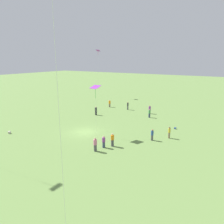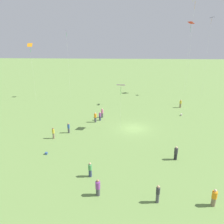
# 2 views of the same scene
# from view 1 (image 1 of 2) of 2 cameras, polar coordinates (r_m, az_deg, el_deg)

# --- Properties ---
(ground_plane) EXTENTS (240.00, 240.00, 0.00)m
(ground_plane) POSITION_cam_1_polar(r_m,az_deg,el_deg) (33.59, -7.13, -5.23)
(ground_plane) COLOR #6B8E47
(person_0) EXTENTS (0.52, 0.52, 1.70)m
(person_0) POSITION_cam_1_polar(r_m,az_deg,el_deg) (44.67, 9.80, 0.63)
(person_0) COLOR #4C4C51
(person_0) RESTS_ON ground_plane
(person_1) EXTENTS (0.50, 0.50, 1.68)m
(person_1) POSITION_cam_1_polar(r_m,az_deg,el_deg) (49.91, -0.63, 2.23)
(person_1) COLOR #847056
(person_1) RESTS_ON ground_plane
(person_2) EXTENTS (0.49, 0.49, 1.59)m
(person_2) POSITION_cam_1_polar(r_m,az_deg,el_deg) (30.38, 10.45, -5.86)
(person_2) COLOR #4C4C51
(person_2) RESTS_ON ground_plane
(person_4) EXTENTS (0.41, 0.41, 1.55)m
(person_4) POSITION_cam_1_polar(r_m,az_deg,el_deg) (27.58, -2.18, -7.80)
(person_4) COLOR #333D5B
(person_4) RESTS_ON ground_plane
(person_5) EXTENTS (0.59, 0.59, 1.74)m
(person_5) POSITION_cam_1_polar(r_m,az_deg,el_deg) (27.92, 0.11, -7.29)
(person_5) COLOR #4C4C51
(person_5) RESTS_ON ground_plane
(person_6) EXTENTS (0.47, 0.47, 1.76)m
(person_6) POSITION_cam_1_polar(r_m,az_deg,el_deg) (47.42, 4.14, 1.65)
(person_6) COLOR #4C4C51
(person_6) RESTS_ON ground_plane
(person_7) EXTENTS (0.48, 0.48, 1.65)m
(person_7) POSITION_cam_1_polar(r_m,az_deg,el_deg) (41.73, 9.75, -0.34)
(person_7) COLOR #333D5B
(person_7) RESTS_ON ground_plane
(person_8) EXTENTS (0.59, 0.59, 1.74)m
(person_8) POSITION_cam_1_polar(r_m,az_deg,el_deg) (43.02, -4.22, 0.32)
(person_8) COLOR #232328
(person_8) RESTS_ON ground_plane
(person_9) EXTENTS (0.43, 0.43, 1.73)m
(person_9) POSITION_cam_1_polar(r_m,az_deg,el_deg) (26.59, -4.41, -8.47)
(person_9) COLOR #4C4C51
(person_9) RESTS_ON ground_plane
(person_10) EXTENTS (0.34, 0.34, 1.67)m
(person_10) POSITION_cam_1_polar(r_m,az_deg,el_deg) (31.67, 14.72, -5.18)
(person_10) COLOR #847056
(person_10) RESTS_ON ground_plane
(kite_5) EXTENTS (1.03, 1.11, 13.21)m
(kite_5) POSITION_cam_1_polar(r_m,az_deg,el_deg) (63.62, -3.68, 15.34)
(kite_5) COLOR purple
(kite_5) RESTS_ON ground_plane
(kite_6) EXTENTS (1.30, 1.34, 7.23)m
(kite_6) POSITION_cam_1_polar(r_m,az_deg,el_deg) (30.71, -4.38, 6.33)
(kite_6) COLOR purple
(kite_6) RESTS_ON ground_plane
(picnic_bag_0) EXTENTS (0.30, 0.28, 0.26)m
(picnic_bag_0) POSITION_cam_1_polar(r_m,az_deg,el_deg) (36.13, 16.17, -4.09)
(picnic_bag_0) COLOR #33518C
(picnic_bag_0) RESTS_ON ground_plane
(picnic_bag_1) EXTENTS (0.40, 0.32, 0.35)m
(picnic_bag_1) POSITION_cam_1_polar(r_m,az_deg,el_deg) (36.08, -25.24, -4.84)
(picnic_bag_1) COLOR beige
(picnic_bag_1) RESTS_ON ground_plane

